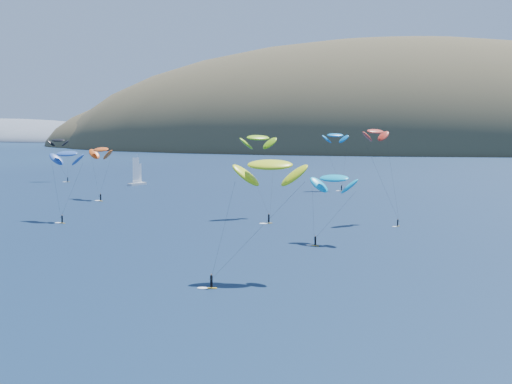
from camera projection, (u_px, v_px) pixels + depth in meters
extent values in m
plane|color=black|center=(97.00, 380.00, 63.42)|extent=(2800.00, 2800.00, 0.00)
ellipsoid|color=#3D3526|center=(393.00, 163.00, 606.76)|extent=(600.00, 300.00, 210.00)
ellipsoid|color=#3D3526|center=(220.00, 153.00, 667.21)|extent=(340.00, 240.00, 120.00)
ellipsoid|color=slate|center=(82.00, 143.00, 833.19)|extent=(240.00, 180.00, 44.00)
cube|color=silver|center=(137.00, 184.00, 256.89)|extent=(4.98, 7.88, 0.92)
cylinder|color=silver|center=(137.00, 169.00, 256.86)|extent=(0.14, 0.14, 10.79)
cube|color=gold|center=(101.00, 201.00, 205.07)|extent=(1.69, 1.23, 0.09)
cylinder|color=black|center=(101.00, 197.00, 204.97)|extent=(0.39, 0.39, 1.78)
sphere|color=#8C6047|center=(101.00, 194.00, 204.86)|extent=(0.30, 0.30, 0.30)
ellipsoid|color=#DA4F15|center=(101.00, 150.00, 211.58)|extent=(10.38, 8.42, 5.26)
cube|color=gold|center=(211.00, 288.00, 98.13)|extent=(1.56, 0.68, 0.08)
cylinder|color=black|center=(211.00, 281.00, 98.04)|extent=(0.35, 0.35, 1.61)
sphere|color=#8C6047|center=(211.00, 275.00, 97.94)|extent=(0.27, 0.27, 0.27)
ellipsoid|color=#D2E919|center=(270.00, 165.00, 104.07)|extent=(10.90, 6.41, 5.72)
cube|color=gold|center=(269.00, 223.00, 160.53)|extent=(1.62, 1.37, 0.09)
cylinder|color=black|center=(269.00, 219.00, 160.43)|extent=(0.39, 0.39, 1.77)
sphere|color=#8C6047|center=(269.00, 214.00, 160.33)|extent=(0.30, 0.30, 0.30)
ellipsoid|color=#80C614|center=(258.00, 138.00, 171.23)|extent=(9.78, 8.77, 5.05)
cube|color=gold|center=(341.00, 191.00, 235.32)|extent=(1.53, 0.97, 0.08)
cylinder|color=black|center=(341.00, 188.00, 235.22)|extent=(0.35, 0.35, 1.59)
sphere|color=#8C6047|center=(342.00, 185.00, 235.13)|extent=(0.27, 0.27, 0.27)
ellipsoid|color=#0570C0|center=(335.00, 135.00, 237.37)|extent=(9.43, 6.98, 4.77)
cube|color=gold|center=(315.00, 246.00, 131.53)|extent=(1.49, 0.87, 0.08)
cylinder|color=black|center=(315.00, 241.00, 131.44)|extent=(0.34, 0.34, 1.54)
sphere|color=#8C6047|center=(315.00, 236.00, 131.36)|extent=(0.26, 0.26, 0.26)
ellipsoid|color=#00A3D8|center=(334.00, 178.00, 135.33)|extent=(10.09, 7.11, 5.13)
cube|color=gold|center=(398.00, 226.00, 155.92)|extent=(1.11, 1.17, 0.07)
cylinder|color=black|center=(398.00, 223.00, 155.85)|extent=(0.29, 0.29, 1.34)
sphere|color=#8C6047|center=(398.00, 219.00, 155.77)|extent=(0.22, 0.22, 0.22)
ellipsoid|color=red|center=(375.00, 131.00, 161.52)|extent=(7.51, 7.75, 4.11)
cube|color=gold|center=(62.00, 223.00, 160.69)|extent=(1.51, 0.70, 0.08)
cylinder|color=black|center=(62.00, 219.00, 160.60)|extent=(0.34, 0.34, 1.55)
sphere|color=#8C6047|center=(62.00, 215.00, 160.51)|extent=(0.26, 0.26, 0.26)
ellipsoid|color=#284E9D|center=(67.00, 154.00, 166.01)|extent=(9.48, 5.77, 4.94)
cube|color=gold|center=(68.00, 182.00, 269.67)|extent=(1.50, 0.81, 0.08)
cylinder|color=black|center=(68.00, 179.00, 269.58)|extent=(0.34, 0.34, 1.54)
sphere|color=#8C6047|center=(68.00, 177.00, 269.49)|extent=(0.26, 0.26, 0.26)
ellipsoid|color=black|center=(58.00, 140.00, 272.98)|extent=(8.27, 5.51, 4.23)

